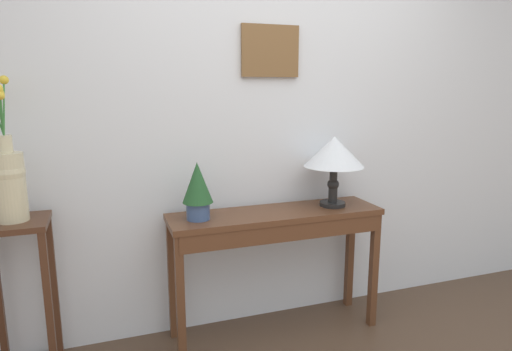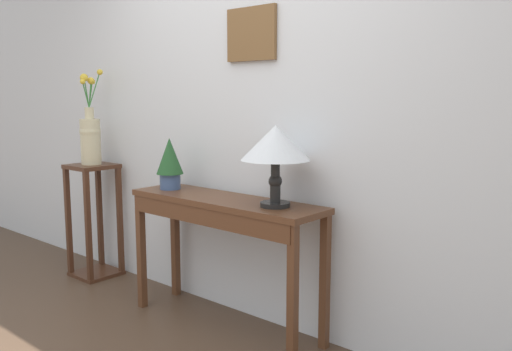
{
  "view_description": "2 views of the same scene",
  "coord_description": "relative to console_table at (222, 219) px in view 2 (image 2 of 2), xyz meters",
  "views": [
    {
      "loc": [
        -0.98,
        -1.11,
        1.52
      ],
      "look_at": [
        -0.14,
        1.3,
        1.01
      ],
      "focal_mm": 31.03,
      "sensor_mm": 36.0,
      "label": 1
    },
    {
      "loc": [
        2.13,
        -0.92,
        1.37
      ],
      "look_at": [
        0.19,
        1.32,
        0.94
      ],
      "focal_mm": 37.43,
      "sensor_mm": 36.0,
      "label": 2
    }
  ],
  "objects": [
    {
      "name": "potted_plant_on_console",
      "position": [
        -0.47,
        0.02,
        0.3
      ],
      "size": [
        0.17,
        0.17,
        0.33
      ],
      "color": "#3D5684",
      "rests_on": "console_table"
    },
    {
      "name": "console_table",
      "position": [
        0.0,
        0.0,
        0.0
      ],
      "size": [
        1.29,
        0.35,
        0.79
      ],
      "color": "#56331E",
      "rests_on": "ground"
    },
    {
      "name": "table_lamp",
      "position": [
        0.38,
        0.02,
        0.45
      ],
      "size": [
        0.37,
        0.37,
        0.44
      ],
      "color": "black",
      "rests_on": "console_table"
    },
    {
      "name": "back_wall_with_art",
      "position": [
        0.02,
        0.29,
        0.73
      ],
      "size": [
        9.0,
        0.13,
        2.8
      ],
      "color": "silver",
      "rests_on": "ground"
    },
    {
      "name": "pedestal_stand_left",
      "position": [
        -1.4,
        0.03,
        -0.23
      ],
      "size": [
        0.32,
        0.32,
        0.87
      ],
      "color": "#472819",
      "rests_on": "ground"
    },
    {
      "name": "flower_vase_tall",
      "position": [
        -1.4,
        0.04,
        0.43
      ],
      "size": [
        0.16,
        0.2,
        0.71
      ],
      "color": "beige",
      "rests_on": "pedestal_stand_left"
    }
  ]
}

